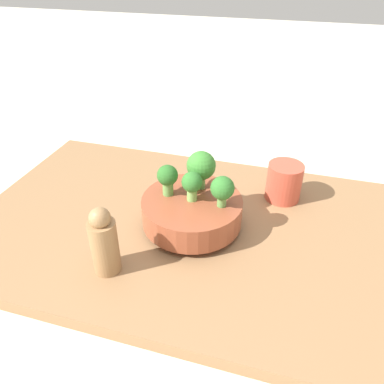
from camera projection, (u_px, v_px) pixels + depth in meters
name	position (u px, v px, depth m)	size (l,w,h in m)	color
ground_plane	(195.00, 235.00, 0.88)	(6.00, 6.00, 0.00)	beige
table	(195.00, 230.00, 0.87)	(1.03, 0.62, 0.03)	olive
bowl	(192.00, 211.00, 0.83)	(0.22, 0.22, 0.07)	brown
broccoli_floret_left	(222.00, 189.00, 0.77)	(0.05, 0.05, 0.07)	#609347
broccoli_floret_front	(203.00, 167.00, 0.82)	(0.07, 0.07, 0.09)	#6BA34C
broccoli_floret_right	(168.00, 177.00, 0.81)	(0.05, 0.05, 0.07)	#609347
broccoli_floret_center	(192.00, 184.00, 0.79)	(0.04, 0.04, 0.07)	#7AB256
cup	(284.00, 182.00, 0.92)	(0.09, 0.09, 0.09)	#C64C38
pepper_mill	(104.00, 242.00, 0.71)	(0.05, 0.05, 0.15)	#997047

